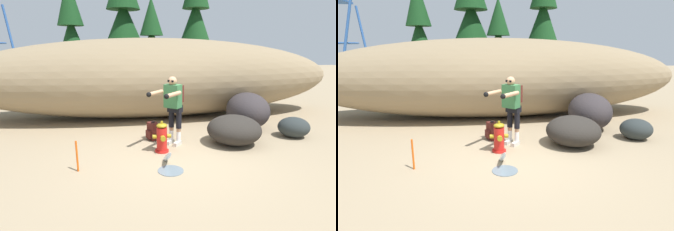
# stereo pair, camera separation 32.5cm
# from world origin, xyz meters

# --- Properties ---
(ground_plane) EXTENTS (56.00, 56.00, 0.04)m
(ground_plane) POSITION_xyz_m (0.00, 0.00, -0.02)
(ground_plane) COLOR #998466
(dirt_embankment) EXTENTS (12.62, 3.20, 2.58)m
(dirt_embankment) POSITION_xyz_m (0.00, 3.68, 1.29)
(dirt_embankment) COLOR #897556
(dirt_embankment) RESTS_ON ground_plane
(fire_hydrant) EXTENTS (0.41, 0.36, 0.71)m
(fire_hydrant) POSITION_xyz_m (-0.30, 0.26, 0.32)
(fire_hydrant) COLOR red
(fire_hydrant) RESTS_ON ground_plane
(hydrant_water_jet) EXTENTS (0.49, 1.13, 0.63)m
(hydrant_water_jet) POSITION_xyz_m (-0.30, -0.42, 0.07)
(hydrant_water_jet) COLOR silver
(hydrant_water_jet) RESTS_ON ground_plane
(utility_worker) EXTENTS (0.94, 0.98, 1.63)m
(utility_worker) POSITION_xyz_m (0.03, 0.64, 1.04)
(utility_worker) COLOR beige
(utility_worker) RESTS_ON ground_plane
(spare_backpack) EXTENTS (0.35, 0.35, 0.47)m
(spare_backpack) POSITION_xyz_m (-0.38, 1.13, 0.22)
(spare_backpack) COLOR #511E19
(spare_backpack) RESTS_ON ground_plane
(boulder_large) EXTENTS (1.33, 1.62, 1.02)m
(boulder_large) POSITION_xyz_m (2.45, 1.72, 0.51)
(boulder_large) COLOR #322C2E
(boulder_large) RESTS_ON ground_plane
(boulder_mid) EXTENTS (0.98, 0.93, 0.52)m
(boulder_mid) POSITION_xyz_m (3.24, 0.67, 0.26)
(boulder_mid) COLOR #293030
(boulder_mid) RESTS_ON ground_plane
(boulder_small) EXTENTS (1.70, 1.69, 0.70)m
(boulder_small) POSITION_xyz_m (1.50, 0.48, 0.35)
(boulder_small) COLOR #292621
(boulder_small) RESTS_ON ground_plane
(pine_tree_far_left) EXTENTS (1.85, 1.85, 5.49)m
(pine_tree_far_left) POSITION_xyz_m (-3.22, 8.65, 2.90)
(pine_tree_far_left) COLOR #47331E
(pine_tree_far_left) RESTS_ON ground_plane
(pine_tree_left) EXTENTS (2.76, 2.76, 6.90)m
(pine_tree_left) POSITION_xyz_m (-0.72, 10.16, 3.78)
(pine_tree_left) COLOR #47331E
(pine_tree_left) RESTS_ON ground_plane
(pine_tree_center) EXTENTS (1.81, 1.81, 4.71)m
(pine_tree_center) POSITION_xyz_m (0.61, 8.86, 2.55)
(pine_tree_center) COLOR #47331E
(pine_tree_center) RESTS_ON ground_plane
(pine_tree_right) EXTENTS (2.26, 2.26, 6.90)m
(pine_tree_right) POSITION_xyz_m (3.14, 9.73, 3.87)
(pine_tree_right) COLOR #47331E
(pine_tree_right) RESTS_ON ground_plane
(survey_stake) EXTENTS (0.04, 0.04, 0.60)m
(survey_stake) POSITION_xyz_m (-2.01, -0.44, 0.30)
(survey_stake) COLOR #E55914
(survey_stake) RESTS_ON ground_plane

